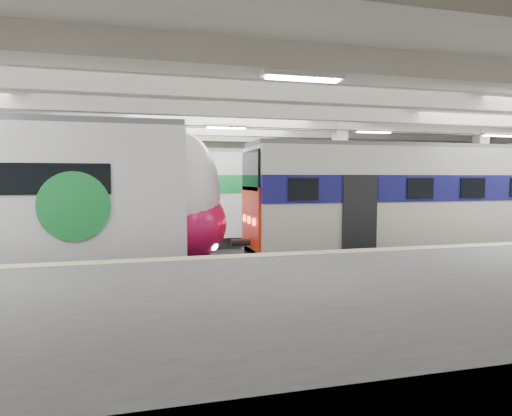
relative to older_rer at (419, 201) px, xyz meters
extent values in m
cube|color=black|center=(-6.76, 0.00, -2.28)|extent=(36.00, 24.00, 0.10)
cube|color=silver|center=(-6.76, 0.00, 3.32)|extent=(36.00, 24.00, 0.20)
cube|color=beige|center=(-6.76, 10.00, 0.52)|extent=(30.00, 0.10, 5.50)
cube|color=beige|center=(-6.76, -10.00, 0.52)|extent=(30.00, 0.10, 5.50)
cube|color=#505053|center=(-6.76, -6.50, -1.68)|extent=(30.00, 7.00, 1.10)
cube|color=#C0B588|center=(-6.76, -3.25, -1.12)|extent=(30.00, 0.50, 0.02)
cube|color=beige|center=(-9.76, 3.00, 0.52)|extent=(0.50, 0.50, 5.50)
cube|color=beige|center=(-1.76, 3.00, 0.52)|extent=(0.50, 0.50, 5.50)
cube|color=beige|center=(5.24, 3.00, 0.52)|extent=(0.50, 0.50, 5.50)
cube|color=beige|center=(-6.76, 0.00, 3.02)|extent=(30.00, 18.00, 0.50)
cube|color=#59544C|center=(-6.76, 0.00, -2.15)|extent=(30.00, 1.52, 0.16)
cube|color=#59544C|center=(-6.76, 5.50, -2.15)|extent=(30.00, 1.52, 0.16)
cylinder|color=black|center=(-6.76, 0.00, 2.47)|extent=(30.00, 0.03, 0.03)
cylinder|color=black|center=(-6.76, 5.50, 2.47)|extent=(30.00, 0.03, 0.03)
cube|color=white|center=(-6.76, -2.00, 2.69)|extent=(26.00, 8.40, 0.12)
ellipsoid|color=silver|center=(-8.53, 0.00, 0.28)|extent=(2.37, 2.93, 3.94)
ellipsoid|color=#BE0F46|center=(-8.41, 0.00, -0.60)|extent=(2.52, 2.99, 2.41)
cylinder|color=#198A3A|center=(-11.48, -1.53, 0.08)|extent=(1.86, 0.06, 1.86)
cube|color=beige|center=(0.02, 0.00, 0.07)|extent=(12.60, 2.76, 3.59)
cube|color=navy|center=(0.02, 0.00, 0.50)|extent=(12.64, 2.82, 0.87)
cube|color=red|center=(-6.32, 0.00, -0.44)|extent=(0.08, 2.35, 1.97)
cube|color=black|center=(-6.32, 0.00, 1.07)|extent=(0.08, 2.21, 1.29)
cube|color=#4C4C51|center=(0.02, 0.00, 1.94)|extent=(12.60, 2.15, 0.16)
cube|color=black|center=(0.02, 0.00, -1.88)|extent=(12.60, 1.93, 0.70)
cube|color=silver|center=(-12.27, 5.50, 0.10)|extent=(13.48, 2.90, 3.65)
cube|color=#198A3A|center=(-12.27, 5.50, 0.58)|extent=(13.52, 2.96, 0.77)
cube|color=#4C4C51|center=(-12.27, 5.50, 2.02)|extent=(13.47, 2.42, 0.16)
cube|color=black|center=(-12.27, 5.50, -1.93)|extent=(13.48, 2.61, 0.60)
camera|label=1|loc=(-9.57, -13.60, 0.83)|focal=30.00mm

